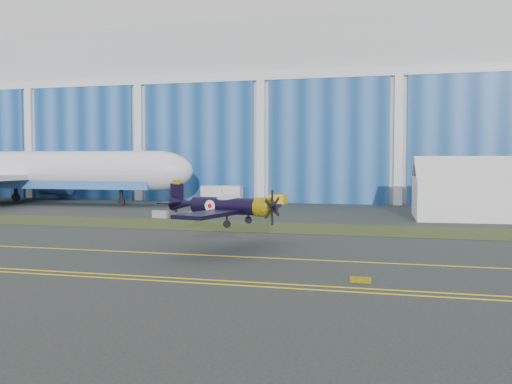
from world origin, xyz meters
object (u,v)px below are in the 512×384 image
(tug, at_px, (278,199))
(shipping_container, at_px, (222,194))
(warbird, at_px, (225,206))
(tent, at_px, (484,187))
(jetliner, at_px, (13,130))

(tug, bearing_deg, shipping_container, -164.85)
(warbird, height_order, tent, tent)
(warbird, bearing_deg, tug, 110.28)
(shipping_container, distance_m, tug, 9.25)
(warbird, distance_m, tug, 49.67)
(warbird, bearing_deg, shipping_container, 120.66)
(warbird, xyz_separation_m, shipping_container, (-16.47, 48.33, -2.05))
(jetliner, relative_size, tent, 4.14)
(tent, distance_m, tug, 34.09)
(tent, height_order, shipping_container, tent)
(jetliner, xyz_separation_m, shipping_container, (32.33, 9.24, -10.50))
(shipping_container, height_order, tug, shipping_container)
(warbird, relative_size, shipping_container, 2.27)
(tent, xyz_separation_m, tug, (-29.12, 17.46, -3.00))
(jetliner, xyz_separation_m, tent, (70.64, -7.49, -8.16))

